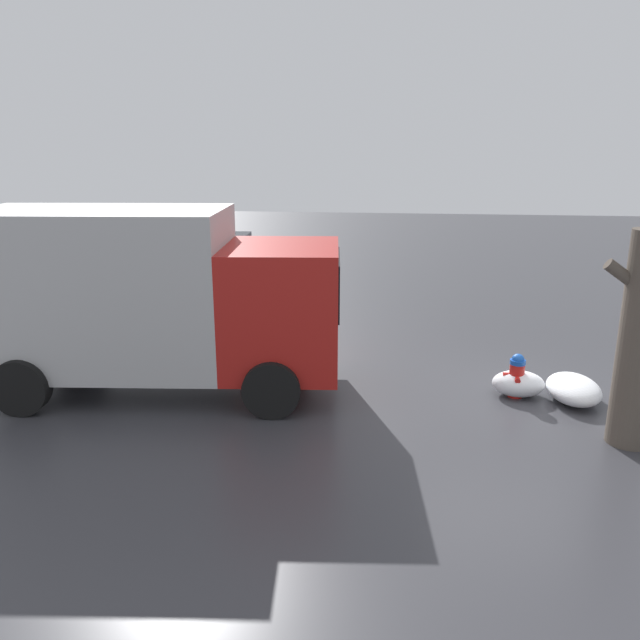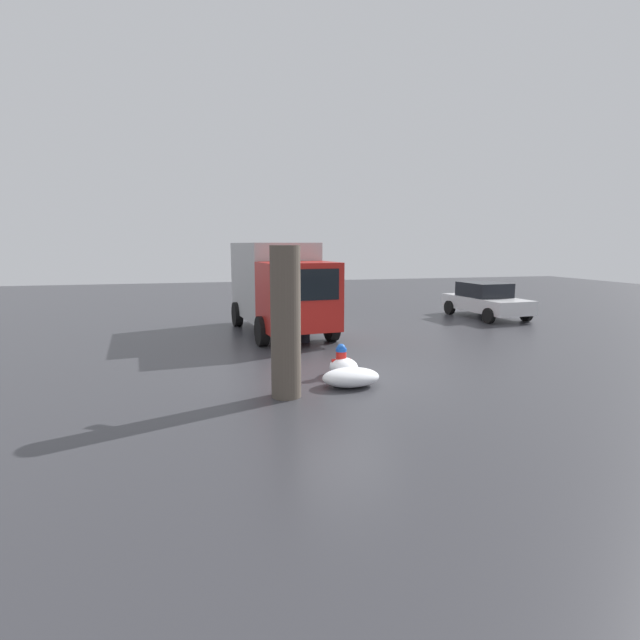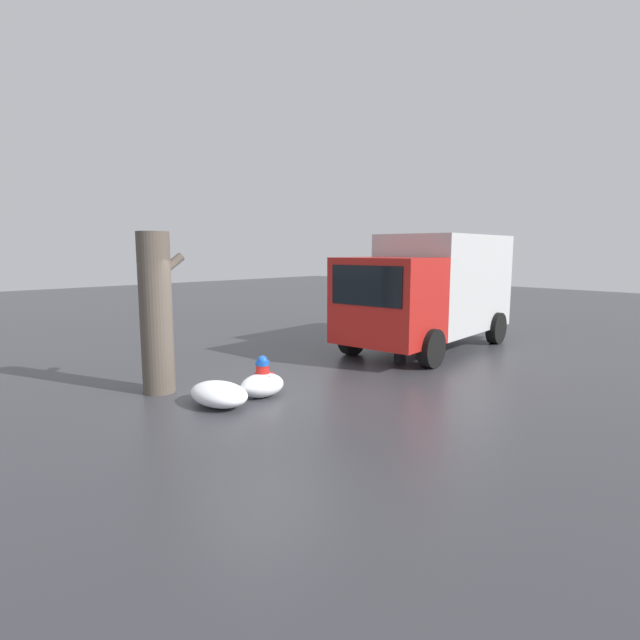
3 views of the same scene
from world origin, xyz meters
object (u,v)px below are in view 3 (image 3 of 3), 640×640
(delivery_truck, at_px, (432,288))
(pedestrian, at_px, (401,320))
(tree_trunk, at_px, (156,313))
(fire_hydrant, at_px, (263,375))

(delivery_truck, bearing_deg, pedestrian, 97.54)
(tree_trunk, bearing_deg, delivery_truck, -8.78)
(tree_trunk, bearing_deg, pedestrian, -16.73)
(fire_hydrant, bearing_deg, pedestrian, 3.65)
(delivery_truck, relative_size, pedestrian, 3.29)
(fire_hydrant, distance_m, pedestrian, 4.12)
(tree_trunk, height_order, delivery_truck, delivery_truck)
(fire_hydrant, height_order, tree_trunk, tree_trunk)
(fire_hydrant, height_order, pedestrian, pedestrian)
(delivery_truck, bearing_deg, tree_trunk, 75.50)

